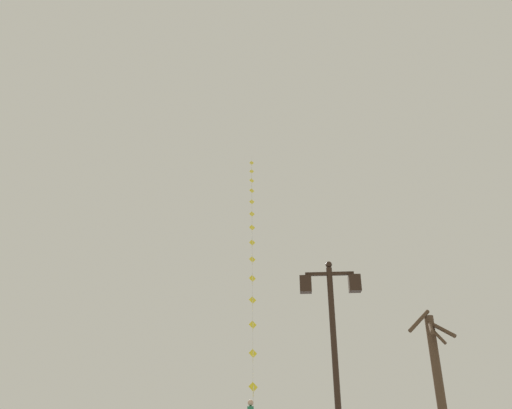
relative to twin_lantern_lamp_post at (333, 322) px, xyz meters
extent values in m
cylinder|color=black|center=(0.00, 0.00, -1.00)|extent=(0.14, 0.14, 4.60)
sphere|color=black|center=(0.00, 0.00, 1.38)|extent=(0.16, 0.16, 0.16)
cube|color=black|center=(0.00, 0.00, 1.15)|extent=(1.17, 0.08, 0.08)
cube|color=black|center=(-0.59, 0.00, 0.90)|extent=(0.28, 0.28, 0.40)
cube|color=beige|center=(-0.59, 0.00, 0.90)|extent=(0.19, 0.19, 0.30)
cube|color=black|center=(0.59, 0.00, 0.90)|extent=(0.28, 0.28, 0.40)
cube|color=beige|center=(0.59, 0.00, 0.90)|extent=(0.19, 0.19, 0.30)
cylinder|color=silver|center=(-2.90, 11.08, -0.29)|extent=(0.15, 1.21, 1.54)
cylinder|color=silver|center=(-3.03, 12.28, 1.23)|extent=(0.15, 1.21, 1.54)
cylinder|color=silver|center=(-3.16, 13.47, 2.75)|extent=(0.15, 1.21, 1.54)
cylinder|color=silver|center=(-3.28, 14.67, 4.27)|extent=(0.15, 1.21, 1.54)
cylinder|color=silver|center=(-3.41, 15.86, 5.80)|extent=(0.15, 1.21, 1.54)
cylinder|color=silver|center=(-3.54, 17.06, 7.32)|extent=(0.15, 1.21, 1.54)
cylinder|color=silver|center=(-3.66, 18.26, 8.84)|extent=(0.15, 1.21, 1.54)
cylinder|color=silver|center=(-3.79, 19.45, 10.37)|extent=(0.15, 1.21, 1.54)
cylinder|color=silver|center=(-3.92, 20.65, 11.89)|extent=(0.15, 1.21, 1.54)
cylinder|color=silver|center=(-4.05, 21.84, 13.41)|extent=(0.15, 1.21, 1.54)
cylinder|color=silver|center=(-4.17, 23.04, 14.94)|extent=(0.15, 1.21, 1.54)
cylinder|color=silver|center=(-4.30, 24.24, 16.46)|extent=(0.15, 1.21, 1.54)
cylinder|color=silver|center=(-4.43, 25.43, 17.98)|extent=(0.15, 1.21, 1.54)
cube|color=yellow|center=(-2.84, 10.48, -1.06)|extent=(0.41, 0.07, 0.41)
cylinder|color=yellow|center=(-2.84, 10.48, -1.34)|extent=(0.02, 0.04, 0.25)
cube|color=yellow|center=(-2.97, 11.68, 0.47)|extent=(0.40, 0.12, 0.41)
cylinder|color=yellow|center=(-2.97, 11.68, 0.17)|extent=(0.03, 0.05, 0.29)
cube|color=yellow|center=(-3.09, 12.87, 1.99)|extent=(0.41, 0.05, 0.41)
cylinder|color=yellow|center=(-3.09, 12.87, 1.73)|extent=(0.02, 0.05, 0.20)
cube|color=yellow|center=(-3.22, 14.07, 3.51)|extent=(0.41, 0.07, 0.41)
cylinder|color=yellow|center=(-3.22, 14.07, 3.20)|extent=(0.02, 0.04, 0.31)
cube|color=yellow|center=(-3.35, 15.27, 5.04)|extent=(0.40, 0.10, 0.41)
cylinder|color=yellow|center=(-3.35, 15.27, 4.76)|extent=(0.02, 0.03, 0.25)
cube|color=yellow|center=(-3.47, 16.46, 6.56)|extent=(0.40, 0.10, 0.41)
cylinder|color=yellow|center=(-3.47, 16.46, 6.30)|extent=(0.02, 0.04, 0.22)
cube|color=yellow|center=(-3.60, 17.66, 8.08)|extent=(0.41, 0.02, 0.41)
cylinder|color=yellow|center=(-3.60, 17.66, 7.81)|extent=(0.02, 0.04, 0.24)
cube|color=yellow|center=(-3.73, 18.85, 9.61)|extent=(0.41, 0.06, 0.41)
cylinder|color=yellow|center=(-3.73, 18.85, 9.35)|extent=(0.02, 0.02, 0.19)
cube|color=yellow|center=(-3.85, 20.05, 11.13)|extent=(0.41, 0.04, 0.41)
cylinder|color=yellow|center=(-3.85, 20.05, 10.84)|extent=(0.02, 0.03, 0.27)
cube|color=yellow|center=(-3.98, 21.25, 12.65)|extent=(0.41, 0.03, 0.41)
cylinder|color=yellow|center=(-3.98, 21.25, 12.34)|extent=(0.02, 0.03, 0.31)
cube|color=yellow|center=(-4.11, 22.44, 14.18)|extent=(0.39, 0.13, 0.41)
cylinder|color=yellow|center=(-4.11, 22.44, 13.87)|extent=(0.03, 0.05, 0.30)
cube|color=yellow|center=(-4.24, 23.64, 15.70)|extent=(0.39, 0.15, 0.41)
cylinder|color=yellow|center=(-4.24, 23.64, 15.41)|extent=(0.03, 0.04, 0.26)
cube|color=yellow|center=(-4.36, 24.83, 17.22)|extent=(0.41, 0.06, 0.41)
cylinder|color=yellow|center=(-4.36, 24.83, 16.94)|extent=(0.02, 0.04, 0.25)
cube|color=yellow|center=(-4.49, 26.03, 18.75)|extent=(0.41, 0.02, 0.41)
cylinder|color=yellow|center=(-4.49, 26.03, 18.48)|extent=(0.02, 0.04, 0.22)
sphere|color=tan|center=(-2.69, 7.83, -1.70)|extent=(0.22, 0.22, 0.22)
cylinder|color=#4C3826|center=(3.89, 6.12, -1.07)|extent=(0.31, 0.31, 4.46)
cylinder|color=#4C3826|center=(3.45, 5.82, 0.93)|extent=(1.01, 0.76, 0.87)
cylinder|color=#4C3826|center=(4.01, 5.80, 0.43)|extent=(0.37, 0.74, 0.69)
cylinder|color=#4C3826|center=(4.19, 5.81, 0.63)|extent=(0.76, 0.77, 0.67)
cylinder|color=#4C3826|center=(3.77, 5.64, 0.68)|extent=(0.36, 1.05, 0.62)
camera|label=1|loc=(-0.83, -10.96, -1.76)|focal=32.08mm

